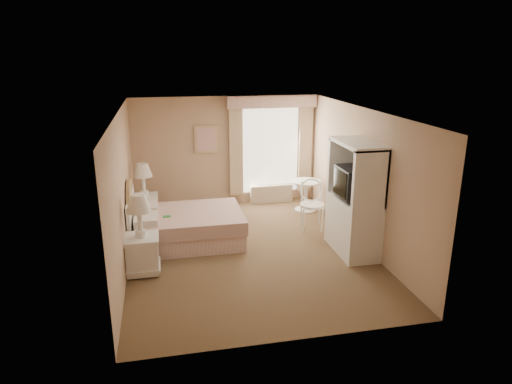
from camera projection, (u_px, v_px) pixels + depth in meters
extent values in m
cube|color=brown|center=(249.00, 250.00, 8.25)|extent=(4.20, 5.50, 0.01)
cube|color=silver|center=(248.00, 111.00, 7.51)|extent=(4.20, 5.50, 0.01)
cube|color=tan|center=(226.00, 151.00, 10.45)|extent=(4.20, 0.01, 2.50)
cube|color=tan|center=(293.00, 248.00, 5.31)|extent=(4.20, 0.01, 2.50)
cube|color=tan|center=(123.00, 191.00, 7.47)|extent=(0.01, 5.50, 2.50)
cube|color=tan|center=(362.00, 177.00, 8.29)|extent=(0.01, 5.50, 2.50)
cube|color=white|center=(271.00, 150.00, 10.63)|extent=(1.30, 0.02, 2.00)
cube|color=beige|center=(236.00, 152.00, 10.42)|extent=(0.30, 0.08, 2.05)
cube|color=beige|center=(305.00, 149.00, 10.74)|extent=(0.30, 0.08, 2.05)
cube|color=tan|center=(272.00, 101.00, 10.21)|extent=(2.05, 0.20, 0.28)
cube|color=beige|center=(271.00, 193.00, 10.85)|extent=(1.00, 0.22, 0.42)
cube|color=tan|center=(206.00, 139.00, 10.24)|extent=(0.52, 0.03, 0.62)
cube|color=beige|center=(206.00, 140.00, 10.23)|extent=(0.42, 0.02, 0.52)
cube|color=tan|center=(190.00, 233.00, 8.60)|extent=(1.89, 1.44, 0.32)
cube|color=#C19A90|center=(190.00, 219.00, 8.51)|extent=(1.94, 1.49, 0.25)
cube|color=beige|center=(146.00, 219.00, 7.98)|extent=(0.41, 0.56, 0.13)
cube|color=beige|center=(147.00, 207.00, 8.62)|extent=(0.41, 0.56, 0.13)
cube|color=#248634|center=(167.00, 216.00, 8.26)|extent=(0.14, 0.10, 0.01)
cube|color=white|center=(132.00, 221.00, 8.29)|extent=(0.06, 1.53, 0.99)
cylinder|color=#967B50|center=(131.00, 216.00, 8.26)|extent=(0.05, 1.35, 1.35)
cube|color=white|center=(143.00, 256.00, 7.34)|extent=(0.50, 0.50, 0.54)
cube|color=white|center=(141.00, 239.00, 7.25)|extent=(0.54, 0.54, 0.06)
cube|color=white|center=(143.00, 266.00, 7.40)|extent=(0.54, 0.54, 0.05)
cylinder|color=white|center=(141.00, 233.00, 7.23)|extent=(0.17, 0.17, 0.11)
cylinder|color=white|center=(140.00, 221.00, 7.16)|extent=(0.08, 0.08, 0.43)
cone|color=silver|center=(138.00, 203.00, 7.08)|extent=(0.39, 0.39, 0.28)
cube|color=white|center=(146.00, 211.00, 9.44)|extent=(0.48, 0.48, 0.53)
cube|color=white|center=(145.00, 197.00, 9.35)|extent=(0.53, 0.53, 0.06)
cube|color=white|center=(146.00, 219.00, 9.49)|extent=(0.53, 0.53, 0.05)
cylinder|color=white|center=(144.00, 193.00, 9.33)|extent=(0.17, 0.17, 0.11)
cylinder|color=white|center=(144.00, 183.00, 9.26)|extent=(0.07, 0.07, 0.42)
cone|color=silver|center=(143.00, 170.00, 9.18)|extent=(0.38, 0.38, 0.27)
cylinder|color=white|center=(305.00, 209.00, 10.33)|extent=(0.48, 0.48, 0.03)
cylinder|color=white|center=(306.00, 196.00, 10.24)|extent=(0.07, 0.07, 0.65)
cylinder|color=white|center=(306.00, 182.00, 10.14)|extent=(0.65, 0.65, 0.04)
cylinder|color=white|center=(303.00, 220.00, 9.01)|extent=(0.04, 0.04, 0.49)
cylinder|color=white|center=(322.00, 220.00, 9.02)|extent=(0.04, 0.04, 0.49)
cylinder|color=white|center=(301.00, 214.00, 9.37)|extent=(0.04, 0.04, 0.49)
cylinder|color=white|center=(319.00, 214.00, 9.38)|extent=(0.04, 0.04, 0.49)
cylinder|color=white|center=(312.00, 205.00, 9.12)|extent=(0.56, 0.56, 0.04)
torus|color=white|center=(311.00, 190.00, 9.19)|extent=(0.49, 0.20, 0.47)
cylinder|color=white|center=(302.00, 192.00, 9.23)|extent=(0.04, 0.04, 0.44)
cylinder|color=white|center=(320.00, 192.00, 9.24)|extent=(0.04, 0.04, 0.44)
cube|color=white|center=(353.00, 225.00, 8.08)|extent=(0.60, 1.20, 0.98)
cube|color=white|center=(371.00, 180.00, 7.27)|extent=(0.60, 0.09, 0.98)
cube|color=white|center=(344.00, 164.00, 8.31)|extent=(0.60, 0.09, 0.98)
cube|color=white|center=(358.00, 143.00, 7.65)|extent=(0.60, 1.20, 0.07)
cube|color=white|center=(372.00, 171.00, 7.85)|extent=(0.04, 1.20, 0.98)
cube|color=black|center=(355.00, 182.00, 7.84)|extent=(0.52, 0.66, 0.52)
cube|color=black|center=(340.00, 183.00, 7.79)|extent=(0.02, 0.55, 0.44)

